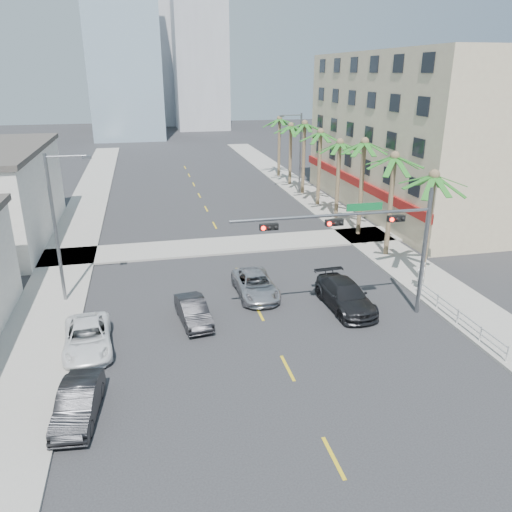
{
  "coord_description": "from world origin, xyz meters",
  "views": [
    {
      "loc": [
        -5.94,
        -15.48,
        13.2
      ],
      "look_at": [
        -0.17,
        10.06,
        3.5
      ],
      "focal_mm": 35.0,
      "sensor_mm": 36.0,
      "label": 1
    }
  ],
  "objects_px": {
    "traffic_signal_mast": "(373,233)",
    "car_parked_mid": "(78,403)",
    "car_lane_left": "(193,311)",
    "car_lane_center": "(255,285)",
    "car_parked_far": "(88,338)",
    "pedestrian": "(421,275)",
    "car_lane_right": "(345,295)"
  },
  "relations": [
    {
      "from": "traffic_signal_mast",
      "to": "car_parked_mid",
      "type": "bearing_deg",
      "value": -159.78
    },
    {
      "from": "car_lane_left",
      "to": "car_lane_center",
      "type": "height_order",
      "value": "car_lane_center"
    },
    {
      "from": "car_parked_far",
      "to": "car_lane_left",
      "type": "relative_size",
      "value": 1.21
    },
    {
      "from": "car_lane_center",
      "to": "pedestrian",
      "type": "relative_size",
      "value": 2.79
    },
    {
      "from": "car_lane_left",
      "to": "car_parked_mid",
      "type": "bearing_deg",
      "value": -134.0
    },
    {
      "from": "car_parked_mid",
      "to": "car_parked_far",
      "type": "distance_m",
      "value": 5.39
    },
    {
      "from": "car_parked_far",
      "to": "pedestrian",
      "type": "height_order",
      "value": "pedestrian"
    },
    {
      "from": "car_lane_right",
      "to": "pedestrian",
      "type": "relative_size",
      "value": 3.02
    },
    {
      "from": "car_lane_left",
      "to": "car_lane_right",
      "type": "relative_size",
      "value": 0.75
    },
    {
      "from": "car_parked_mid",
      "to": "car_parked_far",
      "type": "height_order",
      "value": "car_parked_mid"
    },
    {
      "from": "traffic_signal_mast",
      "to": "car_lane_center",
      "type": "height_order",
      "value": "traffic_signal_mast"
    },
    {
      "from": "car_parked_far",
      "to": "pedestrian",
      "type": "relative_size",
      "value": 2.74
    },
    {
      "from": "car_parked_far",
      "to": "car_lane_left",
      "type": "bearing_deg",
      "value": 13.75
    },
    {
      "from": "car_parked_far",
      "to": "pedestrian",
      "type": "xyz_separation_m",
      "value": [
        20.12,
        3.01,
        0.36
      ]
    },
    {
      "from": "car_lane_left",
      "to": "car_lane_right",
      "type": "height_order",
      "value": "car_lane_right"
    },
    {
      "from": "car_lane_right",
      "to": "traffic_signal_mast",
      "type": "bearing_deg",
      "value": -68.63
    },
    {
      "from": "car_parked_mid",
      "to": "car_parked_far",
      "type": "xyz_separation_m",
      "value": [
        -0.1,
        5.39,
        -0.0
      ]
    },
    {
      "from": "car_parked_far",
      "to": "car_lane_right",
      "type": "relative_size",
      "value": 0.91
    },
    {
      "from": "pedestrian",
      "to": "traffic_signal_mast",
      "type": "bearing_deg",
      "value": 18.75
    },
    {
      "from": "car_lane_center",
      "to": "pedestrian",
      "type": "distance_m",
      "value": 10.59
    },
    {
      "from": "pedestrian",
      "to": "car_lane_right",
      "type": "bearing_deg",
      "value": 2.15
    },
    {
      "from": "traffic_signal_mast",
      "to": "car_lane_left",
      "type": "height_order",
      "value": "traffic_signal_mast"
    },
    {
      "from": "traffic_signal_mast",
      "to": "car_parked_far",
      "type": "relative_size",
      "value": 2.24
    },
    {
      "from": "car_parked_mid",
      "to": "pedestrian",
      "type": "height_order",
      "value": "pedestrian"
    },
    {
      "from": "car_lane_right",
      "to": "pedestrian",
      "type": "xyz_separation_m",
      "value": [
        5.68,
        1.34,
        0.26
      ]
    },
    {
      "from": "car_lane_left",
      "to": "car_lane_right",
      "type": "bearing_deg",
      "value": -8.1
    },
    {
      "from": "traffic_signal_mast",
      "to": "car_lane_center",
      "type": "bearing_deg",
      "value": 140.92
    },
    {
      "from": "traffic_signal_mast",
      "to": "pedestrian",
      "type": "bearing_deg",
      "value": 29.83
    },
    {
      "from": "car_parked_mid",
      "to": "car_lane_center",
      "type": "xyz_separation_m",
      "value": [
        9.56,
        9.97,
        0.01
      ]
    },
    {
      "from": "car_parked_far",
      "to": "pedestrian",
      "type": "bearing_deg",
      "value": 3.95
    },
    {
      "from": "traffic_signal_mast",
      "to": "car_lane_right",
      "type": "height_order",
      "value": "traffic_signal_mast"
    },
    {
      "from": "car_parked_mid",
      "to": "car_lane_left",
      "type": "relative_size",
      "value": 1.03
    }
  ]
}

